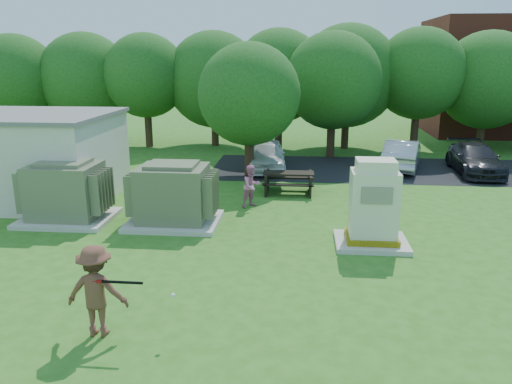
# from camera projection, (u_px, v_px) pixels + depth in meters

# --- Properties ---
(ground) EXTENTS (120.00, 120.00, 0.00)m
(ground) POSITION_uv_depth(u_px,v_px,m) (241.00, 286.00, 12.19)
(ground) COLOR #2D6619
(ground) RESTS_ON ground
(parking_strip) EXTENTS (20.00, 6.00, 0.01)m
(parking_strip) POSITION_uv_depth(u_px,v_px,m) (415.00, 170.00, 24.54)
(parking_strip) COLOR #232326
(parking_strip) RESTS_ON ground
(transformer_left) EXTENTS (3.00, 2.40, 2.07)m
(transformer_left) POSITION_uv_depth(u_px,v_px,m) (66.00, 193.00, 16.83)
(transformer_left) COLOR beige
(transformer_left) RESTS_ON ground
(transformer_right) EXTENTS (3.00, 2.40, 2.07)m
(transformer_right) POSITION_uv_depth(u_px,v_px,m) (173.00, 196.00, 16.51)
(transformer_right) COLOR beige
(transformer_right) RESTS_ON ground
(generator_cabinet) EXTENTS (2.12, 1.74, 2.59)m
(generator_cabinet) POSITION_uv_depth(u_px,v_px,m) (373.00, 208.00, 14.58)
(generator_cabinet) COLOR beige
(generator_cabinet) RESTS_ON ground
(picnic_table) EXTENTS (2.04, 1.53, 0.87)m
(picnic_table) POSITION_uv_depth(u_px,v_px,m) (289.00, 180.00, 20.33)
(picnic_table) COLOR black
(picnic_table) RESTS_ON ground
(batter) EXTENTS (1.24, 0.73, 1.90)m
(batter) POSITION_uv_depth(u_px,v_px,m) (96.00, 291.00, 9.86)
(batter) COLOR brown
(batter) RESTS_ON ground
(person_at_picnic) EXTENTS (0.97, 0.97, 1.58)m
(person_at_picnic) POSITION_uv_depth(u_px,v_px,m) (252.00, 186.00, 18.41)
(person_at_picnic) COLOR #D16E9E
(person_at_picnic) RESTS_ON ground
(car_white) EXTENTS (2.03, 4.44, 1.48)m
(car_white) POSITION_uv_depth(u_px,v_px,m) (267.00, 155.00, 24.45)
(car_white) COLOR white
(car_white) RESTS_ON ground
(car_silver_a) EXTENTS (2.68, 4.72, 1.47)m
(car_silver_a) POSITION_uv_depth(u_px,v_px,m) (402.00, 154.00, 24.60)
(car_silver_a) COLOR #ACACB1
(car_silver_a) RESTS_ON ground
(car_dark) EXTENTS (2.15, 4.85, 1.38)m
(car_dark) POSITION_uv_depth(u_px,v_px,m) (475.00, 159.00, 23.77)
(car_dark) COLOR black
(car_dark) RESTS_ON ground
(batting_equipment) EXTENTS (1.59, 0.29, 0.42)m
(batting_equipment) POSITION_uv_depth(u_px,v_px,m) (125.00, 284.00, 9.60)
(batting_equipment) COLOR black
(batting_equipment) RESTS_ON ground
(tree_row) EXTENTS (41.30, 13.30, 7.30)m
(tree_row) POSITION_uv_depth(u_px,v_px,m) (309.00, 79.00, 28.71)
(tree_row) COLOR #47301E
(tree_row) RESTS_ON ground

